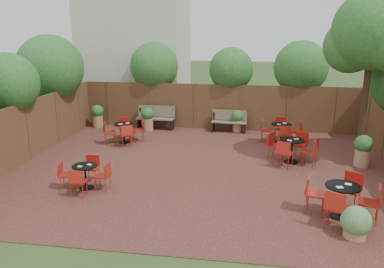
# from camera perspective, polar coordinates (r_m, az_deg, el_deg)

# --- Properties ---
(ground) EXTENTS (80.00, 80.00, 0.00)m
(ground) POSITION_cam_1_polar(r_m,az_deg,el_deg) (12.45, 1.74, -5.14)
(ground) COLOR #354F23
(ground) RESTS_ON ground
(courtyard_paving) EXTENTS (12.00, 10.00, 0.02)m
(courtyard_paving) POSITION_cam_1_polar(r_m,az_deg,el_deg) (12.45, 1.74, -5.09)
(courtyard_paving) COLOR #371916
(courtyard_paving) RESTS_ON ground
(fence_back) EXTENTS (12.00, 0.08, 2.00)m
(fence_back) POSITION_cam_1_polar(r_m,az_deg,el_deg) (16.97, 3.85, 3.98)
(fence_back) COLOR #4D311C
(fence_back) RESTS_ON ground
(fence_left) EXTENTS (0.08, 10.00, 2.00)m
(fence_left) POSITION_cam_1_polar(r_m,az_deg,el_deg) (14.14, -23.12, 0.38)
(fence_left) COLOR #4D311C
(fence_left) RESTS_ON ground
(neighbour_building) EXTENTS (5.00, 4.00, 8.00)m
(neighbour_building) POSITION_cam_1_polar(r_m,az_deg,el_deg) (20.44, -8.29, 14.30)
(neighbour_building) COLOR beige
(neighbour_building) RESTS_ON ground
(overhang_foliage) EXTENTS (15.92, 10.71, 2.72)m
(overhang_foliage) POSITION_cam_1_polar(r_m,az_deg,el_deg) (14.40, -2.70, 8.90)
(overhang_foliage) COLOR #23611F
(overhang_foliage) RESTS_ON ground
(courtyard_tree) EXTENTS (2.64, 2.54, 5.50)m
(courtyard_tree) POSITION_cam_1_polar(r_m,az_deg,el_deg) (13.15, 25.06, 12.96)
(courtyard_tree) COLOR black
(courtyard_tree) RESTS_ON courtyard_paving
(park_bench_left) EXTENTS (1.65, 0.54, 1.02)m
(park_bench_left) POSITION_cam_1_polar(r_m,az_deg,el_deg) (17.15, -5.34, 2.51)
(park_bench_left) COLOR brown
(park_bench_left) RESTS_ON courtyard_paving
(park_bench_right) EXTENTS (1.53, 0.59, 0.93)m
(park_bench_right) POSITION_cam_1_polar(r_m,az_deg,el_deg) (16.68, 5.52, 1.96)
(park_bench_right) COLOR brown
(park_bench_right) RESTS_ON courtyard_paving
(bistro_tables) EXTENTS (8.68, 7.65, 0.92)m
(bistro_tables) POSITION_cam_1_polar(r_m,az_deg,el_deg) (12.59, 5.98, -2.73)
(bistro_tables) COLOR black
(bistro_tables) RESTS_ON courtyard_paving
(planters) EXTENTS (10.97, 4.26, 1.04)m
(planters) POSITION_cam_1_polar(r_m,az_deg,el_deg) (15.65, 1.47, 1.38)
(planters) COLOR #9B744D
(planters) RESTS_ON courtyard_paving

